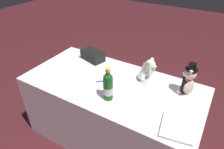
{
  "coord_description": "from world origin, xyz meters",
  "views": [
    {
      "loc": [
        0.82,
        -1.37,
        1.9
      ],
      "look_at": [
        0.0,
        0.0,
        0.85
      ],
      "focal_mm": 32.39,
      "sensor_mm": 36.0,
      "label": 1
    }
  ],
  "objects_px": {
    "guestbook": "(177,128)",
    "teddy_bear_groom": "(188,81)",
    "teddy_bear_bride": "(148,72)",
    "gift_case_black": "(93,55)",
    "champagne_bottle": "(108,86)",
    "signing_pen": "(104,81)"
  },
  "relations": [
    {
      "from": "teddy_bear_bride",
      "to": "teddy_bear_groom",
      "type": "bearing_deg",
      "value": -0.6
    },
    {
      "from": "teddy_bear_bride",
      "to": "champagne_bottle",
      "type": "height_order",
      "value": "champagne_bottle"
    },
    {
      "from": "teddy_bear_groom",
      "to": "teddy_bear_bride",
      "type": "xyz_separation_m",
      "value": [
        -0.37,
        0.0,
        -0.03
      ]
    },
    {
      "from": "teddy_bear_bride",
      "to": "gift_case_black",
      "type": "distance_m",
      "value": 0.71
    },
    {
      "from": "signing_pen",
      "to": "gift_case_black",
      "type": "xyz_separation_m",
      "value": [
        -0.35,
        0.3,
        0.05
      ]
    },
    {
      "from": "champagne_bottle",
      "to": "signing_pen",
      "type": "xyz_separation_m",
      "value": [
        -0.17,
        0.19,
        -0.12
      ]
    },
    {
      "from": "teddy_bear_groom",
      "to": "gift_case_black",
      "type": "xyz_separation_m",
      "value": [
        -1.07,
        0.08,
        -0.08
      ]
    },
    {
      "from": "signing_pen",
      "to": "gift_case_black",
      "type": "distance_m",
      "value": 0.46
    },
    {
      "from": "champagne_bottle",
      "to": "teddy_bear_bride",
      "type": "bearing_deg",
      "value": 66.13
    },
    {
      "from": "gift_case_black",
      "to": "teddy_bear_groom",
      "type": "bearing_deg",
      "value": -4.3
    },
    {
      "from": "teddy_bear_groom",
      "to": "signing_pen",
      "type": "bearing_deg",
      "value": -162.94
    },
    {
      "from": "signing_pen",
      "to": "teddy_bear_groom",
      "type": "bearing_deg",
      "value": 17.06
    },
    {
      "from": "guestbook",
      "to": "teddy_bear_groom",
      "type": "bearing_deg",
      "value": 87.1
    },
    {
      "from": "teddy_bear_groom",
      "to": "teddy_bear_bride",
      "type": "distance_m",
      "value": 0.37
    },
    {
      "from": "guestbook",
      "to": "signing_pen",
      "type": "bearing_deg",
      "value": 153.52
    },
    {
      "from": "signing_pen",
      "to": "gift_case_black",
      "type": "bearing_deg",
      "value": 138.72
    },
    {
      "from": "teddy_bear_groom",
      "to": "signing_pen",
      "type": "distance_m",
      "value": 0.77
    },
    {
      "from": "champagne_bottle",
      "to": "gift_case_black",
      "type": "relative_size",
      "value": 1.02
    },
    {
      "from": "champagne_bottle",
      "to": "guestbook",
      "type": "distance_m",
      "value": 0.63
    },
    {
      "from": "champagne_bottle",
      "to": "gift_case_black",
      "type": "distance_m",
      "value": 0.72
    },
    {
      "from": "teddy_bear_groom",
      "to": "champagne_bottle",
      "type": "height_order",
      "value": "teddy_bear_groom"
    },
    {
      "from": "champagne_bottle",
      "to": "gift_case_black",
      "type": "height_order",
      "value": "champagne_bottle"
    }
  ]
}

